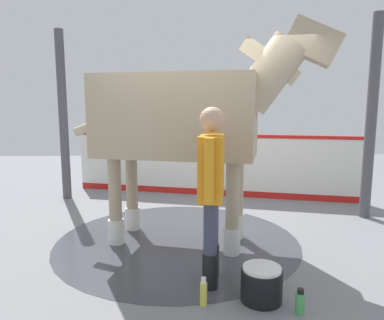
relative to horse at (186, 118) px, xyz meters
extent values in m
cube|color=gray|center=(-0.13, -0.18, -1.60)|extent=(16.00, 16.00, 0.02)
cylinder|color=#42444C|center=(0.11, -0.03, -1.59)|extent=(3.13, 3.13, 0.00)
cube|color=white|center=(-0.54, -2.42, -1.01)|extent=(5.35, 1.51, 1.14)
cube|color=red|center=(-0.54, -2.42, -0.41)|extent=(5.36, 1.53, 0.06)
cube|color=red|center=(-0.54, -2.42, -1.53)|extent=(5.35, 1.52, 0.12)
cylinder|color=#4C4C51|center=(-2.85, -0.92, -0.04)|extent=(0.16, 0.16, 3.10)
cylinder|color=#4C4C51|center=(2.21, -2.29, -0.04)|extent=(0.16, 0.16, 3.10)
cube|color=tan|center=(0.11, -0.03, 0.03)|extent=(2.13, 1.46, 0.99)
cylinder|color=tan|center=(-0.67, -0.10, -1.03)|extent=(0.16, 0.16, 1.12)
cylinder|color=silver|center=(-0.67, -0.10, -1.43)|extent=(0.20, 0.20, 0.31)
cylinder|color=tan|center=(-0.53, 0.43, -1.03)|extent=(0.16, 0.16, 1.12)
cylinder|color=silver|center=(-0.53, 0.43, -1.43)|extent=(0.20, 0.20, 0.31)
cylinder|color=tan|center=(0.75, -0.49, -1.03)|extent=(0.16, 0.16, 1.12)
cylinder|color=silver|center=(0.75, -0.49, -1.43)|extent=(0.20, 0.20, 0.31)
cylinder|color=tan|center=(0.89, 0.04, -1.03)|extent=(0.16, 0.16, 1.12)
cylinder|color=silver|center=(0.89, 0.04, -1.43)|extent=(0.20, 0.20, 0.31)
cylinder|color=tan|center=(-0.96, 0.26, 0.51)|extent=(0.92, 0.65, 0.93)
cube|color=#C6B793|center=(-0.96, 0.26, 0.66)|extent=(0.70, 0.24, 0.57)
cube|color=tan|center=(-1.40, 0.38, 0.85)|extent=(0.70, 0.44, 0.56)
cylinder|color=#C6B793|center=(1.14, -0.31, -0.07)|extent=(0.71, 0.30, 0.35)
cylinder|color=black|center=(-0.20, 1.21, -1.42)|extent=(0.15, 0.15, 0.34)
cylinder|color=#383D51|center=(-0.20, 1.21, -0.99)|extent=(0.13, 0.13, 0.52)
cylinder|color=black|center=(-0.23, 0.99, -1.42)|extent=(0.15, 0.15, 0.34)
cylinder|color=#383D51|center=(-0.23, 0.99, -0.99)|extent=(0.13, 0.13, 0.52)
cube|color=orange|center=(-0.21, 1.10, -0.42)|extent=(0.30, 0.53, 0.61)
cylinder|color=orange|center=(-0.16, 1.40, -0.41)|extent=(0.09, 0.09, 0.58)
cylinder|color=orange|center=(-0.27, 0.81, -0.41)|extent=(0.09, 0.09, 0.58)
sphere|color=tan|center=(-0.21, 1.10, 0.03)|extent=(0.23, 0.23, 0.23)
cylinder|color=black|center=(-0.64, 1.46, -1.44)|extent=(0.37, 0.37, 0.29)
cylinder|color=white|center=(-0.64, 1.46, -1.28)|extent=(0.34, 0.34, 0.03)
cylinder|color=#D8CC4C|center=(-0.11, 1.51, -1.48)|extent=(0.06, 0.06, 0.21)
cylinder|color=white|center=(-0.11, 1.51, -1.35)|extent=(0.05, 0.05, 0.05)
cylinder|color=#4CA559|center=(-0.92, 1.68, -1.50)|extent=(0.08, 0.08, 0.18)
cylinder|color=black|center=(-0.92, 1.68, -1.38)|extent=(0.05, 0.05, 0.04)
camera|label=1|loc=(0.11, 4.43, 0.15)|focal=33.41mm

